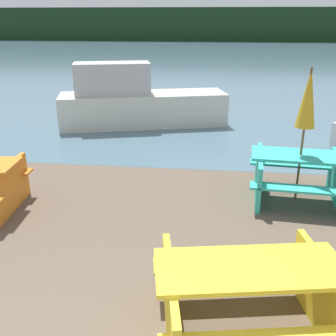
{
  "coord_description": "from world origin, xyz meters",
  "views": [
    {
      "loc": [
        1.03,
        -1.22,
        2.88
      ],
      "look_at": [
        0.43,
        4.0,
        0.85
      ],
      "focal_mm": 42.0,
      "sensor_mm": 36.0,
      "label": 1
    }
  ],
  "objects": [
    {
      "name": "boat",
      "position": [
        -1.08,
        9.48,
        0.64
      ],
      "size": [
        4.74,
        2.4,
        1.74
      ],
      "rotation": [
        0.0,
        0.0,
        0.27
      ],
      "color": "beige",
      "rests_on": "water"
    },
    {
      "name": "water",
      "position": [
        0.0,
        31.16,
        -0.0
      ],
      "size": [
        60.0,
        50.0,
        0.0
      ],
      "color": "slate",
      "rests_on": "ground_plane"
    },
    {
      "name": "picnic_table_teal",
      "position": [
        2.48,
        4.99,
        0.47
      ],
      "size": [
        1.66,
        1.51,
        0.79
      ],
      "rotation": [
        0.0,
        0.0,
        -0.08
      ],
      "color": "#33B7A8",
      "rests_on": "ground_plane"
    },
    {
      "name": "umbrella_gold",
      "position": [
        2.48,
        4.99,
        1.7
      ],
      "size": [
        0.31,
        0.31,
        2.18
      ],
      "color": "brown",
      "rests_on": "ground_plane"
    },
    {
      "name": "picnic_table_yellow",
      "position": [
        1.44,
        1.83,
        0.47
      ],
      "size": [
        1.96,
        1.67,
        0.78
      ],
      "rotation": [
        0.0,
        0.0,
        0.18
      ],
      "color": "yellow",
      "rests_on": "ground_plane"
    },
    {
      "name": "far_treeline",
      "position": [
        0.0,
        51.16,
        2.0
      ],
      "size": [
        80.0,
        1.6,
        4.0
      ],
      "color": "#193319",
      "rests_on": "water"
    }
  ]
}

